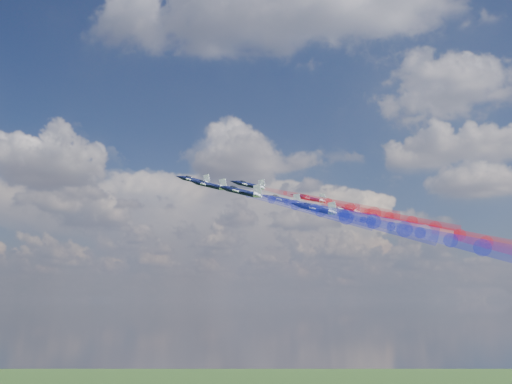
# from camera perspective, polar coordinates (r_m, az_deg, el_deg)

# --- Properties ---
(jet_lead) EXTENTS (12.56, 10.75, 6.58)m
(jet_lead) POSITION_cam_1_polar(r_m,az_deg,el_deg) (150.78, -5.91, 1.12)
(jet_lead) COLOR black
(trail_lead) EXTENTS (33.52, 11.20, 13.02)m
(trail_lead) POSITION_cam_1_polar(r_m,az_deg,el_deg) (140.83, 1.43, -0.56)
(trail_lead) COLOR white
(jet_inner_left) EXTENTS (12.56, 10.75, 6.58)m
(jet_inner_left) POSITION_cam_1_polar(r_m,az_deg,el_deg) (136.10, -4.50, 0.67)
(jet_inner_left) COLOR black
(trail_inner_left) EXTENTS (33.52, 11.20, 13.02)m
(trail_inner_left) POSITION_cam_1_polar(r_m,az_deg,el_deg) (126.80, 3.78, -1.23)
(trail_inner_left) COLOR #171FC4
(jet_inner_right) EXTENTS (12.56, 10.75, 6.58)m
(jet_inner_right) POSITION_cam_1_polar(r_m,az_deg,el_deg) (152.01, -0.71, 0.67)
(jet_inner_right) COLOR black
(trail_inner_right) EXTENTS (33.52, 11.20, 13.02)m
(trail_inner_right) POSITION_cam_1_polar(r_m,az_deg,el_deg) (143.87, 6.85, -1.01)
(trail_inner_right) COLOR red
(jet_outer_left) EXTENTS (12.56, 10.75, 6.58)m
(jet_outer_left) POSITION_cam_1_polar(r_m,az_deg,el_deg) (119.03, -1.44, 0.04)
(jet_outer_left) COLOR black
(trail_outer_left) EXTENTS (33.52, 11.20, 13.02)m
(trail_outer_left) POSITION_cam_1_polar(r_m,az_deg,el_deg) (111.07, 8.31, -2.19)
(trail_outer_left) COLOR #171FC4
(jet_center_third) EXTENTS (12.56, 10.75, 6.58)m
(jet_center_third) POSITION_cam_1_polar(r_m,az_deg,el_deg) (139.28, 2.49, -0.74)
(jet_center_third) COLOR black
(trail_center_third) EXTENTS (33.52, 11.20, 13.02)m
(trail_center_third) POSITION_cam_1_polar(r_m,az_deg,el_deg) (132.51, 10.93, -2.65)
(trail_center_third) COLOR white
(jet_outer_right) EXTENTS (12.56, 10.75, 6.58)m
(jet_outer_right) POSITION_cam_1_polar(r_m,az_deg,el_deg) (158.60, 5.08, -0.62)
(jet_outer_right) COLOR black
(trail_outer_right) EXTENTS (33.52, 11.20, 13.02)m
(trail_outer_right) POSITION_cam_1_polar(r_m,az_deg,el_deg) (152.55, 12.53, -2.27)
(trail_outer_right) COLOR red
(jet_rear_left) EXTENTS (12.56, 10.75, 6.58)m
(jet_rear_left) POSITION_cam_1_polar(r_m,az_deg,el_deg) (123.46, 5.61, -1.58)
(jet_rear_left) COLOR black
(trail_rear_left) EXTENTS (33.52, 11.20, 13.02)m
(trail_rear_left) POSITION_cam_1_polar(r_m,az_deg,el_deg) (118.09, 15.31, -3.75)
(trail_rear_left) COLOR #171FC4
(jet_rear_right) EXTENTS (12.56, 10.75, 6.58)m
(jet_rear_right) POSITION_cam_1_polar(r_m,az_deg,el_deg) (144.37, 8.16, -1.61)
(jet_rear_right) COLOR black
(trail_rear_right) EXTENTS (33.52, 11.20, 13.02)m
(trail_rear_right) POSITION_cam_1_polar(r_m,az_deg,el_deg) (139.66, 16.47, -3.44)
(trail_rear_right) COLOR red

